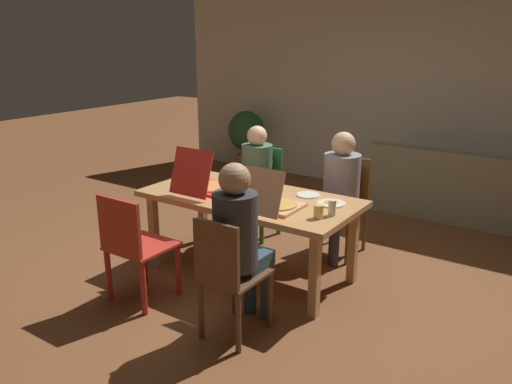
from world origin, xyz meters
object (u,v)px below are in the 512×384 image
at_px(drinking_glass_1, 199,166).
at_px(chair_0, 261,190).
at_px(pizza_box_0, 207,185).
at_px(plate_0, 308,195).
at_px(plate_1, 226,203).
at_px(dining_table, 250,204).
at_px(person_2, 339,184).
at_px(drinking_glass_2, 319,211).
at_px(chair_3, 133,246).
at_px(plate_2, 331,203).
at_px(drinking_glass_0, 332,208).
at_px(chair_1, 228,275).
at_px(potted_plant, 246,136).
at_px(person_1, 240,235).
at_px(drinking_glass_3, 253,176).
at_px(chair_2, 345,200).
at_px(pizza_box_1, 275,204).
at_px(couch, 449,191).
at_px(person_0, 254,174).

bearing_deg(drinking_glass_1, chair_0, 51.87).
relative_size(pizza_box_0, plate_0, 2.63).
bearing_deg(plate_1, drinking_glass_1, 142.50).
distance_m(dining_table, person_2, 0.94).
bearing_deg(drinking_glass_2, dining_table, 167.33).
bearing_deg(drinking_glass_1, pizza_box_0, -43.09).
relative_size(chair_3, plate_2, 3.88).
relative_size(drinking_glass_0, drinking_glass_1, 0.86).
bearing_deg(chair_3, plate_2, 44.84).
relative_size(chair_1, potted_plant, 0.94).
height_order(chair_0, person_1, person_1).
xyz_separation_m(chair_0, person_1, (0.93, -1.67, 0.25)).
xyz_separation_m(person_2, drinking_glass_2, (0.29, -0.98, 0.07)).
distance_m(chair_0, drinking_glass_2, 1.62).
bearing_deg(drinking_glass_3, drinking_glass_0, -22.32).
height_order(person_1, chair_2, person_1).
bearing_deg(pizza_box_1, couch, 76.25).
distance_m(chair_0, chair_3, 1.81).
xyz_separation_m(person_0, pizza_box_0, (0.06, -0.82, 0.09)).
distance_m(chair_0, person_2, 0.95).
distance_m(person_0, chair_2, 0.97).
bearing_deg(pizza_box_1, drinking_glass_0, 17.00).
bearing_deg(drinking_glass_3, chair_3, -100.75).
bearing_deg(dining_table, pizza_box_1, -27.01).
distance_m(pizza_box_0, potted_plant, 3.35).
bearing_deg(chair_1, potted_plant, 123.54).
bearing_deg(chair_3, potted_plant, 112.63).
bearing_deg(dining_table, chair_1, -63.37).
relative_size(pizza_box_1, drinking_glass_0, 3.85).
bearing_deg(chair_2, potted_plant, 143.17).
relative_size(plate_1, drinking_glass_2, 2.11).
xyz_separation_m(dining_table, drinking_glass_0, (0.82, -0.06, 0.14)).
distance_m(person_0, drinking_glass_1, 0.57).
xyz_separation_m(plate_1, potted_plant, (-1.99, 3.12, -0.14)).
distance_m(chair_3, pizza_box_1, 1.16).
height_order(dining_table, drinking_glass_3, drinking_glass_3).
bearing_deg(chair_2, person_1, -90.00).
relative_size(chair_1, plate_1, 4.13).
xyz_separation_m(pizza_box_0, plate_1, (0.36, -0.20, -0.05)).
bearing_deg(dining_table, chair_2, 63.74).
bearing_deg(pizza_box_1, drinking_glass_3, 136.58).
bearing_deg(drinking_glass_0, chair_1, -111.37).
height_order(drinking_glass_2, drinking_glass_3, drinking_glass_3).
height_order(person_1, couch, person_1).
distance_m(person_1, plate_1, 0.72).
bearing_deg(person_0, chair_3, -90.00).
relative_size(pizza_box_1, plate_0, 2.37).
distance_m(dining_table, drinking_glass_1, 0.94).
xyz_separation_m(plate_2, drinking_glass_2, (0.07, -0.36, 0.04)).
height_order(plate_0, drinking_glass_2, drinking_glass_2).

